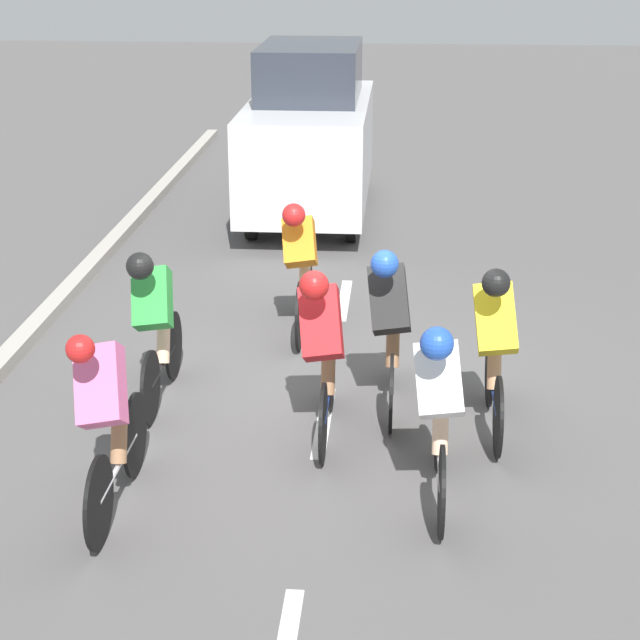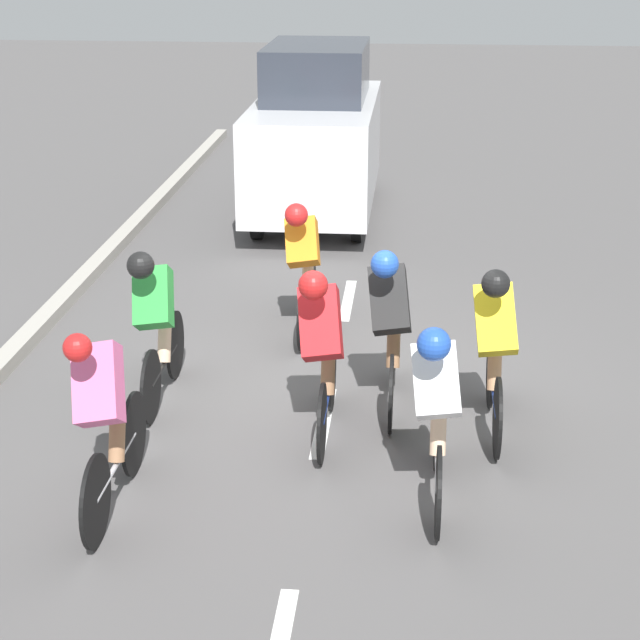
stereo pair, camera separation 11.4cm
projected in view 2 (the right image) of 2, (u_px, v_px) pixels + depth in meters
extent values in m
plane|color=#565454|center=(328.00, 401.00, 9.72)|extent=(60.00, 60.00, 0.00)
cube|color=white|center=(324.00, 422.00, 9.31)|extent=(0.12, 1.40, 0.01)
cube|color=white|center=(348.00, 300.00, 12.29)|extent=(0.12, 1.40, 0.01)
cylinder|color=black|center=(312.00, 284.00, 11.73)|extent=(0.03, 0.71, 0.71)
cylinder|color=black|center=(302.00, 316.00, 10.78)|extent=(0.03, 0.71, 0.71)
cylinder|color=navy|center=(307.00, 299.00, 11.26)|extent=(0.04, 1.01, 0.04)
cylinder|color=navy|center=(309.00, 275.00, 11.35)|extent=(0.04, 0.04, 0.42)
cylinder|color=yellow|center=(307.00, 289.00, 11.27)|extent=(0.07, 0.07, 0.16)
cylinder|color=#DBAD84|center=(308.00, 281.00, 11.26)|extent=(0.12, 0.23, 0.36)
cube|color=orange|center=(302.00, 242.00, 10.93)|extent=(0.39, 0.44, 0.55)
sphere|color=red|center=(296.00, 215.00, 10.61)|extent=(0.23, 0.23, 0.23)
cylinder|color=black|center=(394.00, 349.00, 9.99)|extent=(0.03, 0.68, 0.68)
cylinder|color=black|center=(391.00, 394.00, 9.05)|extent=(0.03, 0.68, 0.68)
cylinder|color=black|center=(393.00, 370.00, 9.52)|extent=(0.04, 1.01, 0.04)
cylinder|color=black|center=(394.00, 341.00, 9.61)|extent=(0.04, 0.04, 0.42)
cylinder|color=white|center=(393.00, 358.00, 9.53)|extent=(0.07, 0.07, 0.16)
cylinder|color=#9E704C|center=(393.00, 349.00, 9.52)|extent=(0.12, 0.23, 0.36)
cube|color=black|center=(389.00, 300.00, 9.18)|extent=(0.40, 0.49, 0.62)
sphere|color=blue|center=(385.00, 264.00, 8.84)|extent=(0.24, 0.24, 0.24)
cylinder|color=black|center=(134.00, 434.00, 8.36)|extent=(0.03, 0.67, 0.67)
cylinder|color=black|center=(96.00, 501.00, 7.39)|extent=(0.03, 0.67, 0.67)
cylinder|color=#B7B7BC|center=(116.00, 465.00, 7.87)|extent=(0.04, 1.04, 0.04)
cylinder|color=#B7B7BC|center=(120.00, 429.00, 7.97)|extent=(0.04, 0.04, 0.42)
cylinder|color=green|center=(117.00, 450.00, 7.88)|extent=(0.07, 0.07, 0.16)
cylinder|color=#9E704C|center=(117.00, 439.00, 7.88)|extent=(0.12, 0.23, 0.36)
cube|color=pink|center=(98.00, 384.00, 7.54)|extent=(0.42, 0.49, 0.62)
sphere|color=red|center=(77.00, 348.00, 7.21)|extent=(0.20, 0.20, 0.20)
cylinder|color=black|center=(175.00, 345.00, 10.13)|extent=(0.03, 0.65, 0.65)
cylinder|color=black|center=(151.00, 387.00, 9.22)|extent=(0.03, 0.65, 0.65)
cylinder|color=black|center=(164.00, 365.00, 9.67)|extent=(0.04, 0.98, 0.04)
cylinder|color=black|center=(167.00, 336.00, 9.76)|extent=(0.04, 0.04, 0.42)
cylinder|color=yellow|center=(164.00, 352.00, 9.69)|extent=(0.07, 0.07, 0.16)
cylinder|color=beige|center=(164.00, 343.00, 9.68)|extent=(0.12, 0.23, 0.36)
cube|color=green|center=(153.00, 298.00, 9.35)|extent=(0.39, 0.46, 0.58)
sphere|color=black|center=(141.00, 265.00, 9.01)|extent=(0.24, 0.24, 0.24)
cylinder|color=black|center=(332.00, 374.00, 9.46)|extent=(0.03, 0.66, 0.66)
cylinder|color=black|center=(322.00, 424.00, 8.54)|extent=(0.03, 0.66, 0.66)
cylinder|color=navy|center=(327.00, 398.00, 9.00)|extent=(0.04, 0.99, 0.04)
cylinder|color=navy|center=(329.00, 367.00, 9.09)|extent=(0.04, 0.04, 0.42)
cylinder|color=green|center=(328.00, 384.00, 9.01)|extent=(0.07, 0.07, 0.16)
cylinder|color=#9E704C|center=(328.00, 375.00, 9.01)|extent=(0.12, 0.23, 0.36)
cube|color=red|center=(321.00, 323.00, 8.66)|extent=(0.40, 0.50, 0.63)
sphere|color=red|center=(313.00, 285.00, 8.32)|extent=(0.24, 0.24, 0.24)
cylinder|color=black|center=(490.00, 370.00, 9.53)|extent=(0.03, 0.67, 0.67)
cylinder|color=black|center=(498.00, 418.00, 8.61)|extent=(0.03, 0.67, 0.67)
cylinder|color=navy|center=(494.00, 393.00, 9.07)|extent=(0.04, 0.98, 0.04)
cylinder|color=navy|center=(494.00, 362.00, 9.16)|extent=(0.04, 0.04, 0.42)
cylinder|color=green|center=(494.00, 380.00, 9.08)|extent=(0.07, 0.07, 0.16)
cylinder|color=tan|center=(494.00, 370.00, 9.08)|extent=(0.12, 0.23, 0.36)
cube|color=yellow|center=(495.00, 320.00, 8.73)|extent=(0.39, 0.49, 0.61)
sphere|color=black|center=(496.00, 284.00, 8.40)|extent=(0.23, 0.23, 0.23)
cylinder|color=black|center=(437.00, 428.00, 8.44)|extent=(0.03, 0.67, 0.67)
cylinder|color=black|center=(438.00, 493.00, 7.50)|extent=(0.03, 0.67, 0.67)
cylinder|color=#B7B7BC|center=(437.00, 459.00, 7.97)|extent=(0.04, 1.02, 0.04)
cylinder|color=#B7B7BC|center=(438.00, 423.00, 8.06)|extent=(0.04, 0.04, 0.42)
cylinder|color=green|center=(438.00, 444.00, 7.98)|extent=(0.07, 0.07, 0.16)
cylinder|color=beige|center=(438.00, 432.00, 7.98)|extent=(0.12, 0.23, 0.36)
cube|color=white|center=(436.00, 380.00, 7.64)|extent=(0.39, 0.47, 0.58)
sphere|color=blue|center=(434.00, 344.00, 7.31)|extent=(0.24, 0.24, 0.24)
cylinder|color=black|center=(357.00, 218.00, 14.44)|extent=(0.14, 0.64, 0.64)
cylinder|color=black|center=(258.00, 216.00, 14.56)|extent=(0.14, 0.64, 0.64)
cylinder|color=black|center=(366.00, 176.00, 16.80)|extent=(0.14, 0.64, 0.64)
cylinder|color=black|center=(281.00, 175.00, 16.92)|extent=(0.14, 0.64, 0.64)
cube|color=silver|center=(316.00, 148.00, 15.44)|extent=(1.70, 4.08, 1.38)
cube|color=#2D333D|center=(317.00, 71.00, 15.25)|extent=(1.39, 2.25, 0.76)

